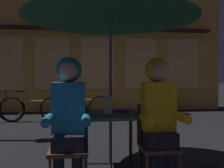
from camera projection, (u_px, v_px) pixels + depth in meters
The scene contains 12 objects.
cafe_table at pixel (111, 121), 2.98m from camera, with size 0.72×0.72×0.74m.
patio_umbrella at pixel (111, 5), 2.93m from camera, with size 2.10×2.10×2.31m.
lantern at pixel (108, 104), 2.93m from camera, with size 0.11×0.11×0.23m.
chair_left at pixel (69, 142), 2.57m from camera, with size 0.40×0.40×0.87m.
chair_right at pixel (157, 140), 2.67m from camera, with size 0.40×0.40×0.87m.
person_left_hooded at pixel (69, 110), 2.50m from camera, with size 0.45×0.56×1.40m.
person_right_hooded at pixel (159, 109), 2.60m from camera, with size 0.45×0.56×1.40m.
shopfront_building at pixel (75, 19), 8.18m from camera, with size 10.00×0.93×6.20m.
bicycle_second at pixel (32, 109), 6.17m from camera, with size 1.68×0.16×0.84m.
bicycle_third at pixel (81, 107), 6.48m from camera, with size 1.67×0.27×0.84m.
book at pixel (121, 111), 3.07m from camera, with size 0.20×0.14×0.02m, color #661E7A.
potted_plant at pixel (167, 96), 7.47m from camera, with size 0.60×0.60×0.92m.
Camera 1 is at (-0.30, -2.95, 1.21)m, focal length 38.74 mm.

